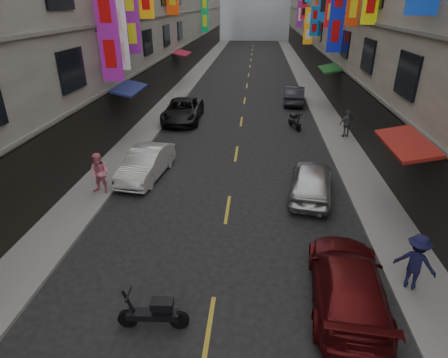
% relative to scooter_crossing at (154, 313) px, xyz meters
% --- Properties ---
extents(sidewalk_left, '(2.00, 90.00, 0.12)m').
position_rel_scooter_crossing_xyz_m(sidewalk_left, '(-4.64, 30.06, -0.38)').
color(sidewalk_left, slate).
rests_on(sidewalk_left, ground).
extents(sidewalk_right, '(2.00, 90.00, 0.12)m').
position_rel_scooter_crossing_xyz_m(sidewalk_right, '(7.36, 30.06, -0.38)').
color(sidewalk_right, slate).
rests_on(sidewalk_right, ground).
extents(street_awnings, '(13.99, 35.20, 0.41)m').
position_rel_scooter_crossing_xyz_m(street_awnings, '(0.10, 14.06, 2.56)').
color(street_awnings, '#134A1F').
rests_on(street_awnings, ground).
extents(lane_markings, '(0.12, 80.20, 0.01)m').
position_rel_scooter_crossing_xyz_m(lane_markings, '(1.36, 27.06, -0.44)').
color(lane_markings, gold).
rests_on(lane_markings, ground).
extents(scooter_crossing, '(1.80, 0.50, 1.14)m').
position_rel_scooter_crossing_xyz_m(scooter_crossing, '(0.00, 0.00, 0.00)').
color(scooter_crossing, black).
rests_on(scooter_crossing, ground).
extents(scooter_far_right, '(0.76, 1.75, 1.14)m').
position_rel_scooter_crossing_xyz_m(scooter_far_right, '(4.84, 16.89, 0.00)').
color(scooter_far_right, black).
rests_on(scooter_far_right, ground).
extents(car_left_mid, '(1.95, 4.33, 1.38)m').
position_rel_scooter_crossing_xyz_m(car_left_mid, '(-2.64, 8.76, 0.25)').
color(car_left_mid, silver).
rests_on(car_left_mid, ground).
extents(car_left_far, '(2.54, 5.27, 1.45)m').
position_rel_scooter_crossing_xyz_m(car_left_far, '(-2.64, 17.93, 0.28)').
color(car_left_far, black).
rests_on(car_left_far, ground).
extents(car_right_near, '(2.32, 4.84, 1.36)m').
position_rel_scooter_crossing_xyz_m(car_right_near, '(4.94, 1.32, 0.24)').
color(car_right_near, '#590F11').
rests_on(car_right_near, ground).
extents(car_right_mid, '(2.37, 4.45, 1.44)m').
position_rel_scooter_crossing_xyz_m(car_right_mid, '(4.76, 7.55, 0.28)').
color(car_right_mid, silver).
rests_on(car_right_mid, ground).
extents(car_right_far, '(1.94, 4.39, 1.40)m').
position_rel_scooter_crossing_xyz_m(car_right_far, '(5.36, 23.41, 0.26)').
color(car_right_far, '#2A2931').
rests_on(car_right_far, ground).
extents(pedestrian_lfar, '(0.93, 0.71, 1.76)m').
position_rel_scooter_crossing_xyz_m(pedestrian_lfar, '(-4.04, 6.82, 0.56)').
color(pedestrian_lfar, pink).
rests_on(pedestrian_lfar, sidewalk_left).
extents(pedestrian_rnear, '(1.24, 1.04, 1.70)m').
position_rel_scooter_crossing_xyz_m(pedestrian_rnear, '(6.88, 1.96, 0.53)').
color(pedestrian_rnear, '#141438').
rests_on(pedestrian_rnear, sidewalk_right).
extents(pedestrian_rfar, '(1.07, 0.80, 1.62)m').
position_rel_scooter_crossing_xyz_m(pedestrian_rfar, '(7.73, 15.09, 0.49)').
color(pedestrian_rfar, slate).
rests_on(pedestrian_rfar, sidewalk_right).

